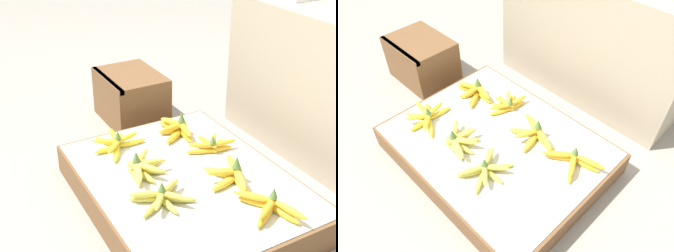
% 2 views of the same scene
% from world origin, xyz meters
% --- Properties ---
extents(ground_plane, '(10.00, 10.00, 0.00)m').
position_xyz_m(ground_plane, '(0.00, 0.00, 0.00)').
color(ground_plane, gray).
extents(display_platform, '(0.99, 0.76, 0.13)m').
position_xyz_m(display_platform, '(0.00, 0.00, 0.07)').
color(display_platform, brown).
rests_on(display_platform, ground_plane).
extents(back_vendor_table, '(1.08, 0.40, 0.69)m').
position_xyz_m(back_vendor_table, '(-0.03, 0.79, 0.35)').
color(back_vendor_table, tan).
rests_on(back_vendor_table, ground_plane).
extents(wooden_crate, '(0.39, 0.30, 0.27)m').
position_xyz_m(wooden_crate, '(-0.81, 0.13, 0.14)').
color(wooden_crate, brown).
rests_on(wooden_crate, ground_plane).
extents(banana_bunch_front_left, '(0.25, 0.25, 0.09)m').
position_xyz_m(banana_bunch_front_left, '(-0.35, -0.15, 0.16)').
color(banana_bunch_front_left, yellow).
rests_on(banana_bunch_front_left, display_platform).
extents(banana_bunch_front_midleft, '(0.22, 0.18, 0.10)m').
position_xyz_m(banana_bunch_front_midleft, '(-0.11, -0.14, 0.16)').
color(banana_bunch_front_midleft, '#DBCC4C').
rests_on(banana_bunch_front_midleft, display_platform).
extents(banana_bunch_front_midright, '(0.19, 0.23, 0.09)m').
position_xyz_m(banana_bunch_front_midright, '(0.10, -0.16, 0.16)').
color(banana_bunch_front_midright, gold).
rests_on(banana_bunch_front_midright, display_platform).
extents(banana_bunch_middle_left, '(0.24, 0.17, 0.11)m').
position_xyz_m(banana_bunch_middle_left, '(-0.32, 0.14, 0.16)').
color(banana_bunch_middle_left, gold).
rests_on(banana_bunch_middle_left, display_platform).
extents(banana_bunch_middle_midleft, '(0.15, 0.23, 0.09)m').
position_xyz_m(banana_bunch_middle_midleft, '(-0.13, 0.20, 0.16)').
color(banana_bunch_middle_midleft, gold).
rests_on(banana_bunch_middle_midleft, display_platform).
extents(banana_bunch_middle_midright, '(0.25, 0.21, 0.11)m').
position_xyz_m(banana_bunch_middle_midright, '(0.11, 0.14, 0.16)').
color(banana_bunch_middle_midright, gold).
rests_on(banana_bunch_middle_midright, display_platform).
extents(banana_bunch_middle_right, '(0.26, 0.17, 0.09)m').
position_xyz_m(banana_bunch_middle_right, '(0.34, 0.14, 0.16)').
color(banana_bunch_middle_right, gold).
rests_on(banana_bunch_middle_right, display_platform).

